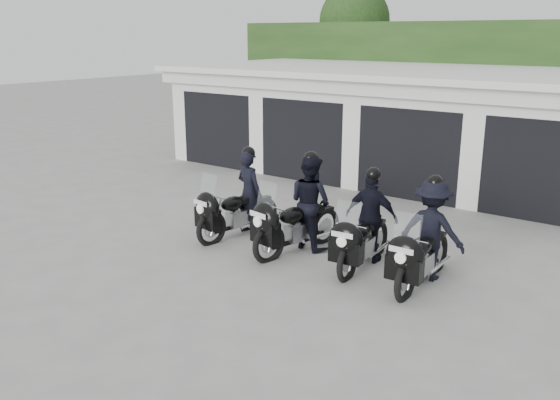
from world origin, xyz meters
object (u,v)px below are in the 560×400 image
Objects in this scene: police_bike_b at (303,208)px; police_bike_d at (428,237)px; police_bike_c at (367,224)px; police_bike_a at (238,201)px.

police_bike_b is 2.44m from police_bike_d.
police_bike_c is (1.31, 0.07, -0.06)m from police_bike_b.
police_bike_a is 1.00× the size of police_bike_d.
police_bike_c is 0.97× the size of police_bike_d.
police_bike_d is at bearing 10.44° from police_bike_b.
police_bike_b is 1.04× the size of police_bike_d.
police_bike_a is at bearing -165.51° from police_bike_b.
police_bike_a reaches higher than police_bike_c.
police_bike_b is at bearing 12.05° from police_bike_a.
police_bike_d is (3.92, 0.09, 0.05)m from police_bike_a.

